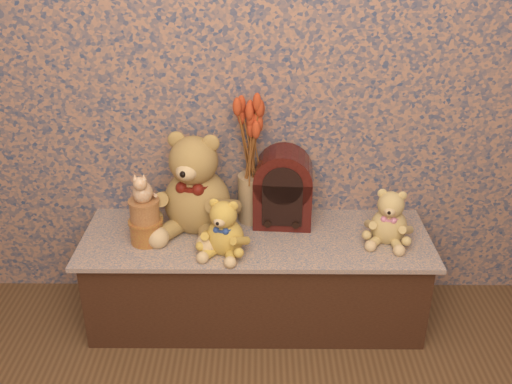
% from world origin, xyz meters
% --- Properties ---
extents(display_shelf, '(1.51, 0.51, 0.43)m').
position_xyz_m(display_shelf, '(0.00, 1.25, 0.22)').
color(display_shelf, '#3D577E').
rests_on(display_shelf, ground).
extents(teddy_large, '(0.48, 0.54, 0.48)m').
position_xyz_m(teddy_large, '(-0.26, 1.34, 0.67)').
color(teddy_large, olive).
rests_on(teddy_large, display_shelf).
extents(teddy_medium, '(0.27, 0.29, 0.26)m').
position_xyz_m(teddy_medium, '(-0.13, 1.13, 0.56)').
color(teddy_medium, '#C18D36').
rests_on(teddy_medium, display_shelf).
extents(teddy_small, '(0.27, 0.29, 0.26)m').
position_xyz_m(teddy_small, '(0.56, 1.23, 0.56)').
color(teddy_small, tan).
rests_on(teddy_small, display_shelf).
extents(cathedral_radio, '(0.27, 0.20, 0.35)m').
position_xyz_m(cathedral_radio, '(0.12, 1.38, 0.61)').
color(cathedral_radio, '#3E100B').
rests_on(cathedral_radio, display_shelf).
extents(ceramic_vase, '(0.15, 0.15, 0.22)m').
position_xyz_m(ceramic_vase, '(-0.02, 1.40, 0.54)').
color(ceramic_vase, tan).
rests_on(ceramic_vase, display_shelf).
extents(dried_stalks, '(0.26, 0.26, 0.40)m').
position_xyz_m(dried_stalks, '(-0.02, 1.40, 0.85)').
color(dried_stalks, '#C5421F').
rests_on(dried_stalks, ceramic_vase).
extents(biscuit_tin_lower, '(0.16, 0.16, 0.10)m').
position_xyz_m(biscuit_tin_lower, '(-0.47, 1.21, 0.48)').
color(biscuit_tin_lower, gold).
rests_on(biscuit_tin_lower, display_shelf).
extents(biscuit_tin_upper, '(0.13, 0.13, 0.10)m').
position_xyz_m(biscuit_tin_upper, '(-0.47, 1.21, 0.58)').
color(biscuit_tin_upper, tan).
rests_on(biscuit_tin_upper, biscuit_tin_lower).
extents(cat_figurine, '(0.10, 0.11, 0.14)m').
position_xyz_m(cat_figurine, '(-0.47, 1.21, 0.69)').
color(cat_figurine, silver).
rests_on(cat_figurine, biscuit_tin_upper).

